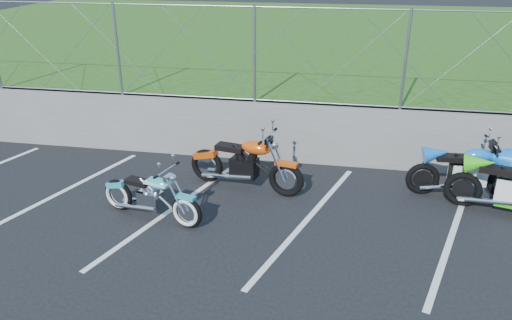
# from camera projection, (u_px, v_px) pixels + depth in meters

# --- Properties ---
(ground) EXTENTS (90.00, 90.00, 0.00)m
(ground) POSITION_uv_depth(u_px,v_px,m) (156.00, 236.00, 8.13)
(ground) COLOR black
(ground) RESTS_ON ground
(retaining_wall) EXTENTS (30.00, 0.22, 1.30)m
(retaining_wall) POSITION_uv_depth(u_px,v_px,m) (210.00, 128.00, 11.04)
(retaining_wall) COLOR slate
(retaining_wall) RESTS_ON ground
(grass_field) EXTENTS (30.00, 20.00, 1.30)m
(grass_field) POSITION_uv_depth(u_px,v_px,m) (276.00, 46.00, 20.08)
(grass_field) COLOR #244A13
(grass_field) RESTS_ON ground
(chain_link_fence) EXTENTS (28.00, 0.03, 2.00)m
(chain_link_fence) POSITION_uv_depth(u_px,v_px,m) (208.00, 53.00, 10.39)
(chain_link_fence) COLOR gray
(chain_link_fence) RESTS_ON retaining_wall
(parking_lines) EXTENTS (18.29, 4.31, 0.01)m
(parking_lines) POSITION_uv_depth(u_px,v_px,m) (240.00, 213.00, 8.84)
(parking_lines) COLOR silver
(parking_lines) RESTS_ON ground
(cruiser_turquoise) EXTENTS (1.97, 0.73, 1.00)m
(cruiser_turquoise) POSITION_uv_depth(u_px,v_px,m) (152.00, 198.00, 8.51)
(cruiser_turquoise) COLOR black
(cruiser_turquoise) RESTS_ON ground
(naked_orange) EXTENTS (2.32, 0.80, 1.17)m
(naked_orange) POSITION_uv_depth(u_px,v_px,m) (247.00, 165.00, 9.52)
(naked_orange) COLOR black
(naked_orange) RESTS_ON ground
(sportbike_blue) EXTENTS (2.12, 0.75, 1.10)m
(sportbike_blue) POSITION_uv_depth(u_px,v_px,m) (466.00, 173.00, 9.26)
(sportbike_blue) COLOR black
(sportbike_blue) RESTS_ON ground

